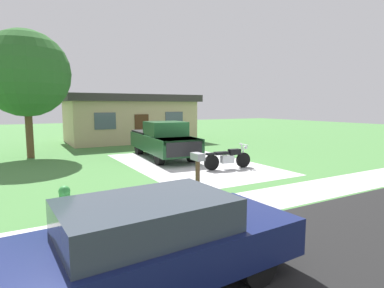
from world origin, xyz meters
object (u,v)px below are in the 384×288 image
(fire_hydrant, at_px, (65,204))
(parked_sedan, at_px, (152,242))
(neighbor_house, at_px, (130,118))
(mailbox, at_px, (198,162))
(pickup_truck, at_px, (163,140))
(shade_tree, at_px, (26,74))
(motorcycle, at_px, (228,158))

(fire_hydrant, bearing_deg, parked_sedan, -78.22)
(parked_sedan, xyz_separation_m, neighbor_house, (6.08, 19.18, 1.06))
(mailbox, bearing_deg, parked_sedan, -127.95)
(pickup_truck, relative_size, shade_tree, 0.89)
(parked_sedan, bearing_deg, motorcycle, 47.03)
(pickup_truck, relative_size, parked_sedan, 1.25)
(parked_sedan, relative_size, shade_tree, 0.71)
(fire_hydrant, height_order, mailbox, mailbox)
(pickup_truck, distance_m, mailbox, 6.94)
(neighbor_house, bearing_deg, mailbox, -100.89)
(motorcycle, bearing_deg, mailbox, -139.36)
(neighbor_house, bearing_deg, parked_sedan, -107.58)
(parked_sedan, bearing_deg, neighbor_house, 72.42)
(parked_sedan, distance_m, neighbor_house, 20.15)
(pickup_truck, bearing_deg, mailbox, -105.33)
(motorcycle, relative_size, neighbor_house, 0.23)
(pickup_truck, height_order, neighbor_house, neighbor_house)
(shade_tree, bearing_deg, neighbor_house, 35.69)
(motorcycle, bearing_deg, fire_hydrant, -155.24)
(mailbox, xyz_separation_m, neighbor_house, (2.91, 15.12, 0.81))
(fire_hydrant, relative_size, parked_sedan, 0.19)
(shade_tree, height_order, neighbor_house, shade_tree)
(mailbox, height_order, shade_tree, shade_tree)
(shade_tree, distance_m, neighbor_house, 9.05)
(mailbox, distance_m, shade_tree, 11.37)
(mailbox, bearing_deg, motorcycle, 40.64)
(motorcycle, xyz_separation_m, shade_tree, (-7.23, 7.41, 3.82))
(pickup_truck, height_order, fire_hydrant, pickup_truck)
(fire_hydrant, relative_size, shade_tree, 0.13)
(parked_sedan, xyz_separation_m, shade_tree, (-0.99, 14.10, 3.57))
(mailbox, distance_m, neighbor_house, 15.42)
(pickup_truck, height_order, shade_tree, shade_tree)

